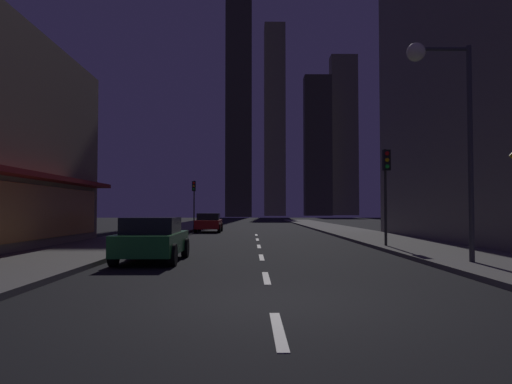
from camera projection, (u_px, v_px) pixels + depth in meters
name	position (u px, v px, depth m)	size (l,w,h in m)	color
ground_plane	(255.00, 231.00, 40.74)	(78.00, 136.00, 0.10)	black
sidewalk_right	(338.00, 229.00, 40.83)	(4.00, 76.00, 0.15)	#605E59
sidewalk_left	(172.00, 229.00, 40.67)	(4.00, 76.00, 0.15)	#605E59
lane_marking_center	(260.00, 251.00, 19.76)	(0.16, 28.20, 0.01)	silver
skyscraper_distant_tall	(239.00, 70.00, 123.79)	(6.60, 6.10, 75.12)	#363328
skyscraper_distant_mid	(275.00, 120.00, 147.49)	(6.24, 7.86, 58.04)	#615C49
skyscraper_distant_short	(318.00, 146.00, 149.93)	(8.33, 5.21, 43.32)	#343127
skyscraper_distant_slender	(344.00, 135.00, 163.32)	(8.90, 5.20, 53.94)	brown
car_parked_near	(152.00, 239.00, 15.82)	(1.98, 4.24, 1.45)	#1E722D
car_parked_far	(209.00, 222.00, 37.22)	(1.98, 4.24, 1.45)	#B21919
fire_hydrant_far_left	(163.00, 230.00, 30.28)	(0.42, 0.30, 0.65)	gold
traffic_light_near_right	(386.00, 175.00, 21.02)	(0.32, 0.48, 4.20)	#2D2D2D
traffic_light_far_left	(194.00, 193.00, 43.64)	(0.32, 0.48, 4.20)	#2D2D2D
street_lamp_right	(442.00, 98.00, 14.55)	(1.96, 0.56, 6.58)	#38383D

